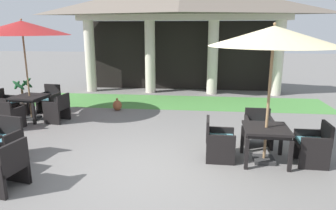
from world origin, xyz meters
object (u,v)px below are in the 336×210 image
patio_umbrella_near_foreground (274,37)px  patio_chair_mid_left_south (8,115)px  patio_chair_near_foreground_east (313,145)px  patio_chair_near_foreground_west (218,141)px  patio_chair_mid_right_north (4,141)px  patio_chair_mid_left_west (5,105)px  terracotta_urn (117,105)px  patio_umbrella_mid_left (22,28)px  patio_chair_mid_left_east (58,108)px  patio_chair_near_foreground_north (258,128)px  patio_table_near_foreground (266,132)px  patio_table_mid_left (30,99)px  patio_chair_mid_right_east (6,168)px  patio_chair_mid_left_north (49,100)px  potted_palm_left_edge (24,103)px

patio_umbrella_near_foreground → patio_chair_mid_left_south: patio_umbrella_near_foreground is taller
patio_chair_near_foreground_east → patio_chair_near_foreground_west: bearing=90.0°
patio_chair_near_foreground_east → patio_chair_mid_right_north: 6.34m
patio_chair_mid_left_west → terracotta_urn: size_ratio=2.03×
patio_umbrella_mid_left → terracotta_urn: patio_umbrella_mid_left is taller
patio_chair_mid_left_south → patio_chair_mid_right_north: 2.19m
patio_chair_near_foreground_west → patio_umbrella_mid_left: 6.36m
patio_chair_mid_left_east → patio_chair_near_foreground_east: bearing=-101.6°
patio_chair_near_foreground_north → patio_umbrella_near_foreground: bearing=90.0°
patio_umbrella_near_foreground → patio_chair_mid_left_west: 8.01m
patio_chair_near_foreground_east → patio_chair_mid_left_east: bearing=72.1°
patio_table_near_foreground → patio_chair_near_foreground_east: size_ratio=1.04×
patio_umbrella_near_foreground → patio_table_mid_left: patio_umbrella_near_foreground is taller
terracotta_urn → patio_chair_mid_right_north: bearing=-107.5°
patio_umbrella_near_foreground → patio_chair_near_foreground_east: (0.94, -0.02, -2.11)m
patio_chair_mid_left_west → patio_chair_mid_right_east: bearing=41.4°
patio_chair_near_foreground_north → terracotta_urn: size_ratio=1.96×
patio_chair_near_foreground_east → patio_chair_mid_left_north: (-7.22, 3.29, -0.01)m
patio_chair_mid_left_west → potted_palm_left_edge: 0.64m
patio_chair_near_foreground_west → patio_table_mid_left: patio_chair_near_foreground_west is taller
patio_chair_near_foreground_north → terracotta_urn: patio_chair_near_foreground_north is taller
patio_chair_near_foreground_north → patio_table_mid_left: size_ratio=0.85×
patio_table_near_foreground → potted_palm_left_edge: 7.69m
patio_table_near_foreground → patio_umbrella_mid_left: (-6.40, 2.35, 2.04)m
patio_chair_near_foreground_north → patio_chair_near_foreground_west: size_ratio=0.95×
patio_chair_near_foreground_north → patio_table_mid_left: bearing=-11.0°
patio_chair_near_foreground_west → patio_chair_mid_left_east: (-4.55, 2.21, 0.01)m
patio_table_near_foreground → patio_chair_mid_right_north: (-5.39, -0.44, -0.24)m
patio_umbrella_near_foreground → patio_table_mid_left: bearing=159.8°
patio_umbrella_mid_left → patio_chair_mid_left_west: bearing=172.4°
potted_palm_left_edge → patio_chair_near_foreground_north: bearing=-16.6°
patio_umbrella_near_foreground → patio_chair_mid_right_north: patio_umbrella_near_foreground is taller
patio_table_near_foreground → patio_chair_mid_right_east: size_ratio=1.03×
patio_chair_near_foreground_north → patio_chair_near_foreground_west: (-0.96, -0.91, -0.01)m
patio_table_near_foreground → patio_chair_mid_left_north: 7.08m
potted_palm_left_edge → terracotta_urn: (2.94, 0.61, -0.15)m
patio_chair_mid_left_east → terracotta_urn: size_ratio=1.91×
patio_table_near_foreground → patio_chair_mid_left_south: patio_chair_mid_left_south is taller
potted_palm_left_edge → terracotta_urn: 3.01m
patio_chair_mid_right_east → potted_palm_left_edge: size_ratio=0.76×
patio_table_near_foreground → terracotta_urn: (-4.11, 3.66, -0.46)m
patio_table_mid_left → patio_chair_mid_left_east: size_ratio=1.20×
patio_chair_near_foreground_east → patio_chair_mid_left_north: patio_chair_mid_left_north is taller
patio_chair_mid_left_west → patio_chair_mid_left_east: (1.82, -0.24, 0.00)m
patio_umbrella_mid_left → patio_chair_mid_left_north: 2.46m
patio_chair_near_foreground_west → patio_chair_near_foreground_east: size_ratio=1.01×
patio_chair_near_foreground_west → patio_chair_near_foreground_east: 1.88m
potted_palm_left_edge → patio_umbrella_near_foreground: bearing=-23.4°
potted_palm_left_edge → patio_chair_near_foreground_east: bearing=-21.0°
patio_table_near_foreground → patio_chair_near_foreground_north: size_ratio=1.08×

